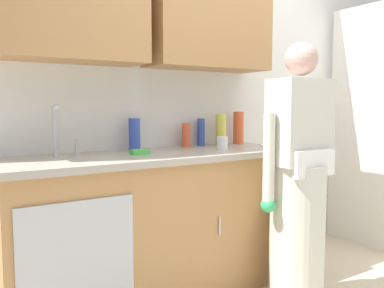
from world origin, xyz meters
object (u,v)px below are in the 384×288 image
object	(u,v)px
bottle_water_short	(201,132)
bottle_dish_liquid	(134,134)
knife_on_counter	(262,145)
bottle_water_tall	(221,130)
sponge	(140,152)
sink	(68,161)
bottle_soap	(186,135)
bottle_cleaner_spray	(238,128)
cup_by_sink	(222,143)
person_at_sink	(298,194)

from	to	relation	value
bottle_water_short	bottle_dish_liquid	bearing A→B (deg)	-177.15
knife_on_counter	bottle_water_tall	bearing A→B (deg)	-91.30
sponge	bottle_water_tall	bearing A→B (deg)	13.52
sink	bottle_dish_liquid	size ratio (longest dim) A/B	2.32
bottle_soap	bottle_cleaner_spray	bearing A→B (deg)	-2.04
cup_by_sink	bottle_soap	bearing A→B (deg)	114.96
bottle_cleaner_spray	sponge	distance (m)	0.98
person_at_sink	bottle_dish_liquid	size ratio (longest dim) A/B	7.51
knife_on_counter	bottle_dish_liquid	bearing A→B (deg)	-70.17
bottle_water_tall	cup_by_sink	distance (m)	0.27
person_at_sink	bottle_water_tall	world-z (taller)	person_at_sink
bottle_water_short	cup_by_sink	world-z (taller)	bottle_water_short
person_at_sink	sponge	world-z (taller)	person_at_sink
bottle_water_short	bottle_dish_liquid	distance (m)	0.56
bottle_dish_liquid	knife_on_counter	world-z (taller)	bottle_dish_liquid
sink	knife_on_counter	distance (m)	1.44
bottle_water_short	bottle_water_tall	world-z (taller)	bottle_water_tall
bottle_dish_liquid	sponge	size ratio (longest dim) A/B	1.96
sink	bottle_cleaner_spray	world-z (taller)	sink
bottle_water_short	bottle_dish_liquid	xyz separation A→B (m)	(-0.56, -0.03, 0.01)
bottle_water_short	bottle_soap	bearing A→B (deg)	-172.56
bottle_dish_liquid	knife_on_counter	bearing A→B (deg)	-13.53
sink	bottle_soap	xyz separation A→B (m)	(0.91, 0.21, 0.10)
bottle_water_short	sink	bearing A→B (deg)	-167.75
bottle_water_short	knife_on_counter	size ratio (longest dim) A/B	0.85
bottle_dish_liquid	sponge	xyz separation A→B (m)	(-0.07, -0.23, -0.09)
knife_on_counter	person_at_sink	bearing A→B (deg)	14.44
bottle_cleaner_spray	knife_on_counter	xyz separation A→B (m)	(0.06, -0.22, -0.12)
sink	bottle_soap	distance (m)	0.94
bottle_cleaner_spray	sponge	world-z (taller)	bottle_cleaner_spray
bottle_soap	sponge	size ratio (longest dim) A/B	1.59
bottle_dish_liquid	person_at_sink	bearing A→B (deg)	-45.36
sponge	person_at_sink	bearing A→B (deg)	-33.03
bottle_soap	knife_on_counter	bearing A→B (deg)	-24.07
sink	bottle_water_tall	distance (m)	1.20
bottle_dish_liquid	cup_by_sink	xyz separation A→B (m)	(0.54, -0.26, -0.06)
cup_by_sink	sponge	size ratio (longest dim) A/B	0.80
bottle_cleaner_spray	bottle_water_short	xyz separation A→B (m)	(-0.33, 0.04, -0.02)
bottle_water_short	bottle_cleaner_spray	bearing A→B (deg)	-6.12
bottle_cleaner_spray	bottle_water_short	world-z (taller)	bottle_cleaner_spray
bottle_dish_liquid	bottle_water_short	bearing A→B (deg)	2.85
person_at_sink	bottle_water_short	distance (m)	0.89
bottle_water_short	cup_by_sink	distance (m)	0.30
sink	knife_on_counter	xyz separation A→B (m)	(1.44, -0.02, 0.02)
bottle_cleaner_spray	sponge	size ratio (longest dim) A/B	2.30
bottle_soap	bottle_water_short	size ratio (longest dim) A/B	0.86
person_at_sink	sponge	xyz separation A→B (m)	(-0.82, 0.54, 0.26)
bottle_water_tall	sponge	size ratio (longest dim) A/B	2.15
person_at_sink	bottle_soap	distance (m)	0.91
cup_by_sink	bottle_dish_liquid	bearing A→B (deg)	154.05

